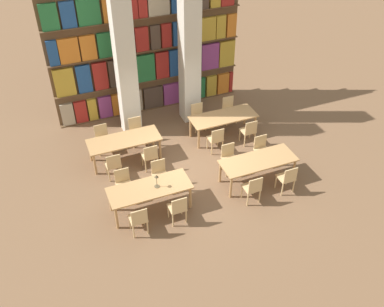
% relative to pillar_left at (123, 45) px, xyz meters
% --- Properties ---
extents(ground_plane, '(40.00, 40.00, 0.00)m').
position_rel_pillar_left_xyz_m(ground_plane, '(1.05, -2.66, -3.00)').
color(ground_plane, brown).
extents(bookshelf_bank, '(6.48, 0.35, 5.50)m').
position_rel_pillar_left_xyz_m(bookshelf_bank, '(1.05, 1.12, -0.31)').
color(bookshelf_bank, brown).
rests_on(bookshelf_bank, ground_plane).
extents(pillar_left, '(0.58, 0.58, 6.00)m').
position_rel_pillar_left_xyz_m(pillar_left, '(0.00, 0.00, 0.00)').
color(pillar_left, beige).
rests_on(pillar_left, ground_plane).
extents(pillar_center, '(0.58, 0.58, 6.00)m').
position_rel_pillar_left_xyz_m(pillar_center, '(2.09, 0.00, 0.00)').
color(pillar_center, beige).
rests_on(pillar_center, ground_plane).
extents(reading_table_0, '(2.14, 0.84, 0.75)m').
position_rel_pillar_left_xyz_m(reading_table_0, '(-0.54, -3.78, -2.33)').
color(reading_table_0, tan).
rests_on(reading_table_0, ground_plane).
extents(chair_0, '(0.42, 0.40, 0.89)m').
position_rel_pillar_left_xyz_m(chair_0, '(-1.05, -4.49, -2.51)').
color(chair_0, tan).
rests_on(chair_0, ground_plane).
extents(chair_1, '(0.42, 0.40, 0.89)m').
position_rel_pillar_left_xyz_m(chair_1, '(-1.05, -3.08, -2.51)').
color(chair_1, tan).
rests_on(chair_1, ground_plane).
extents(chair_2, '(0.42, 0.40, 0.89)m').
position_rel_pillar_left_xyz_m(chair_2, '(-0.03, -4.49, -2.51)').
color(chair_2, tan).
rests_on(chair_2, ground_plane).
extents(chair_3, '(0.42, 0.40, 0.89)m').
position_rel_pillar_left_xyz_m(chair_3, '(-0.03, -3.08, -2.51)').
color(chair_3, tan).
rests_on(chair_3, ground_plane).
extents(desk_lamp_0, '(0.14, 0.14, 0.39)m').
position_rel_pillar_left_xyz_m(desk_lamp_0, '(-0.34, -3.82, -1.99)').
color(desk_lamp_0, brown).
rests_on(desk_lamp_0, reading_table_0).
extents(reading_table_1, '(2.14, 0.84, 0.75)m').
position_rel_pillar_left_xyz_m(reading_table_1, '(2.61, -3.83, -2.33)').
color(reading_table_1, tan).
rests_on(reading_table_1, ground_plane).
extents(chair_4, '(0.42, 0.40, 0.89)m').
position_rel_pillar_left_xyz_m(chair_4, '(2.07, -4.54, -2.51)').
color(chair_4, tan).
rests_on(chair_4, ground_plane).
extents(chair_5, '(0.42, 0.40, 0.89)m').
position_rel_pillar_left_xyz_m(chair_5, '(2.07, -3.13, -2.51)').
color(chair_5, tan).
rests_on(chair_5, ground_plane).
extents(chair_6, '(0.42, 0.40, 0.89)m').
position_rel_pillar_left_xyz_m(chair_6, '(3.14, -4.54, -2.51)').
color(chair_6, tan).
rests_on(chair_6, ground_plane).
extents(chair_7, '(0.42, 0.40, 0.89)m').
position_rel_pillar_left_xyz_m(chair_7, '(3.14, -3.13, -2.51)').
color(chair_7, tan).
rests_on(chair_7, ground_plane).
extents(reading_table_2, '(2.14, 0.84, 0.75)m').
position_rel_pillar_left_xyz_m(reading_table_2, '(-0.60, -1.48, -2.33)').
color(reading_table_2, tan).
rests_on(reading_table_2, ground_plane).
extents(chair_8, '(0.42, 0.40, 0.89)m').
position_rel_pillar_left_xyz_m(chair_8, '(-1.12, -2.19, -2.51)').
color(chair_8, tan).
rests_on(chair_8, ground_plane).
extents(chair_9, '(0.42, 0.40, 0.89)m').
position_rel_pillar_left_xyz_m(chair_9, '(-1.12, -0.78, -2.51)').
color(chair_9, tan).
rests_on(chair_9, ground_plane).
extents(chair_10, '(0.42, 0.40, 0.89)m').
position_rel_pillar_left_xyz_m(chair_10, '(-0.03, -2.19, -2.51)').
color(chair_10, tan).
rests_on(chair_10, ground_plane).
extents(chair_11, '(0.42, 0.40, 0.89)m').
position_rel_pillar_left_xyz_m(chair_11, '(-0.03, -0.78, -2.51)').
color(chair_11, tan).
rests_on(chair_11, ground_plane).
extents(reading_table_3, '(2.14, 0.84, 0.75)m').
position_rel_pillar_left_xyz_m(reading_table_3, '(2.67, -1.44, -2.33)').
color(reading_table_3, tan).
rests_on(reading_table_3, ground_plane).
extents(chair_12, '(0.42, 0.40, 0.89)m').
position_rel_pillar_left_xyz_m(chair_12, '(2.09, -2.14, -2.51)').
color(chair_12, tan).
rests_on(chair_12, ground_plane).
extents(chair_13, '(0.42, 0.40, 0.89)m').
position_rel_pillar_left_xyz_m(chair_13, '(2.09, -0.73, -2.51)').
color(chair_13, tan).
rests_on(chair_13, ground_plane).
extents(chair_14, '(0.42, 0.40, 0.89)m').
position_rel_pillar_left_xyz_m(chair_14, '(3.23, -2.14, -2.51)').
color(chair_14, tan).
rests_on(chair_14, ground_plane).
extents(chair_15, '(0.42, 0.40, 0.89)m').
position_rel_pillar_left_xyz_m(chair_15, '(3.23, -0.73, -2.51)').
color(chair_15, tan).
rests_on(chair_15, ground_plane).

